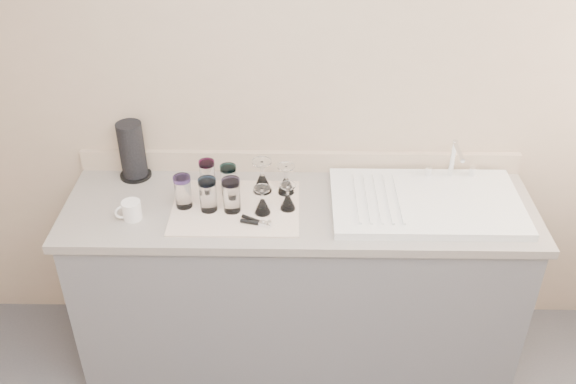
{
  "coord_description": "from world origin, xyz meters",
  "views": [
    {
      "loc": [
        -0.01,
        -1.1,
        2.5
      ],
      "look_at": [
        -0.05,
        1.15,
        1.0
      ],
      "focal_mm": 40.0,
      "sensor_mm": 36.0,
      "label": 1
    }
  ],
  "objects_px": {
    "tumbler_lavender": "(231,195)",
    "goblet_front_right": "(288,200)",
    "tumbler_purple": "(229,180)",
    "goblet_back_right": "(286,183)",
    "tumbler_cyan": "(207,175)",
    "can_opener": "(256,222)",
    "sink_unit": "(426,202)",
    "paper_towel_roll": "(132,151)",
    "tumbler_magenta": "(183,191)",
    "goblet_back_left": "(262,181)",
    "tumbler_blue": "(208,194)",
    "white_mug": "(131,210)",
    "goblet_front_left": "(262,204)"
  },
  "relations": [
    {
      "from": "can_opener",
      "to": "paper_towel_roll",
      "type": "height_order",
      "value": "paper_towel_roll"
    },
    {
      "from": "tumbler_cyan",
      "to": "goblet_front_right",
      "type": "bearing_deg",
      "value": -23.01
    },
    {
      "from": "sink_unit",
      "to": "goblet_back_left",
      "type": "height_order",
      "value": "sink_unit"
    },
    {
      "from": "sink_unit",
      "to": "tumbler_blue",
      "type": "distance_m",
      "value": 0.95
    },
    {
      "from": "tumbler_purple",
      "to": "goblet_back_right",
      "type": "relative_size",
      "value": 1.04
    },
    {
      "from": "tumbler_purple",
      "to": "goblet_front_left",
      "type": "bearing_deg",
      "value": -42.62
    },
    {
      "from": "tumbler_lavender",
      "to": "goblet_back_left",
      "type": "xyz_separation_m",
      "value": [
        0.12,
        0.15,
        -0.03
      ]
    },
    {
      "from": "tumbler_purple",
      "to": "tumbler_blue",
      "type": "bearing_deg",
      "value": -121.61
    },
    {
      "from": "goblet_front_right",
      "to": "tumbler_purple",
      "type": "bearing_deg",
      "value": 157.12
    },
    {
      "from": "tumbler_lavender",
      "to": "goblet_back_right",
      "type": "relative_size",
      "value": 1.13
    },
    {
      "from": "tumbler_magenta",
      "to": "paper_towel_roll",
      "type": "xyz_separation_m",
      "value": [
        -0.27,
        0.25,
        0.05
      ]
    },
    {
      "from": "tumbler_purple",
      "to": "can_opener",
      "type": "xyz_separation_m",
      "value": [
        0.13,
        -0.22,
        -0.06
      ]
    },
    {
      "from": "tumbler_blue",
      "to": "goblet_back_left",
      "type": "height_order",
      "value": "goblet_back_left"
    },
    {
      "from": "white_mug",
      "to": "tumbler_blue",
      "type": "bearing_deg",
      "value": 10.56
    },
    {
      "from": "tumbler_lavender",
      "to": "white_mug",
      "type": "bearing_deg",
      "value": -172.53
    },
    {
      "from": "sink_unit",
      "to": "tumbler_cyan",
      "type": "height_order",
      "value": "sink_unit"
    },
    {
      "from": "goblet_back_right",
      "to": "paper_towel_roll",
      "type": "relative_size",
      "value": 0.5
    },
    {
      "from": "tumbler_purple",
      "to": "goblet_back_right",
      "type": "xyz_separation_m",
      "value": [
        0.25,
        0.02,
        -0.03
      ]
    },
    {
      "from": "tumbler_cyan",
      "to": "can_opener",
      "type": "height_order",
      "value": "tumbler_cyan"
    },
    {
      "from": "tumbler_blue",
      "to": "paper_towel_roll",
      "type": "distance_m",
      "value": 0.47
    },
    {
      "from": "tumbler_cyan",
      "to": "white_mug",
      "type": "xyz_separation_m",
      "value": [
        -0.3,
        -0.23,
        -0.04
      ]
    },
    {
      "from": "goblet_back_right",
      "to": "paper_towel_roll",
      "type": "distance_m",
      "value": 0.72
    },
    {
      "from": "goblet_front_right",
      "to": "tumbler_blue",
      "type": "bearing_deg",
      "value": -177.87
    },
    {
      "from": "goblet_front_right",
      "to": "paper_towel_roll",
      "type": "relative_size",
      "value": 0.44
    },
    {
      "from": "tumbler_purple",
      "to": "goblet_back_right",
      "type": "distance_m",
      "value": 0.25
    },
    {
      "from": "tumbler_lavender",
      "to": "goblet_front_right",
      "type": "bearing_deg",
      "value": 4.1
    },
    {
      "from": "sink_unit",
      "to": "tumbler_cyan",
      "type": "xyz_separation_m",
      "value": [
        -0.97,
        0.11,
        0.06
      ]
    },
    {
      "from": "tumbler_cyan",
      "to": "white_mug",
      "type": "height_order",
      "value": "tumbler_cyan"
    },
    {
      "from": "white_mug",
      "to": "paper_towel_roll",
      "type": "height_order",
      "value": "paper_towel_roll"
    },
    {
      "from": "tumbler_purple",
      "to": "tumbler_blue",
      "type": "relative_size",
      "value": 0.94
    },
    {
      "from": "sink_unit",
      "to": "goblet_back_right",
      "type": "xyz_separation_m",
      "value": [
        -0.61,
        0.09,
        0.03
      ]
    },
    {
      "from": "goblet_back_right",
      "to": "tumbler_purple",
      "type": "bearing_deg",
      "value": -176.29
    },
    {
      "from": "tumbler_cyan",
      "to": "tumbler_lavender",
      "type": "relative_size",
      "value": 0.91
    },
    {
      "from": "sink_unit",
      "to": "tumbler_purple",
      "type": "height_order",
      "value": "sink_unit"
    },
    {
      "from": "sink_unit",
      "to": "goblet_back_right",
      "type": "relative_size",
      "value": 6.0
    },
    {
      "from": "tumbler_magenta",
      "to": "can_opener",
      "type": "height_order",
      "value": "tumbler_magenta"
    },
    {
      "from": "tumbler_lavender",
      "to": "can_opener",
      "type": "height_order",
      "value": "tumbler_lavender"
    },
    {
      "from": "tumbler_magenta",
      "to": "can_opener",
      "type": "relative_size",
      "value": 1.09
    },
    {
      "from": "tumbler_purple",
      "to": "paper_towel_roll",
      "type": "height_order",
      "value": "paper_towel_roll"
    },
    {
      "from": "tumbler_cyan",
      "to": "tumbler_blue",
      "type": "bearing_deg",
      "value": -82.15
    },
    {
      "from": "tumbler_blue",
      "to": "goblet_front_left",
      "type": "bearing_deg",
      "value": -4.88
    },
    {
      "from": "sink_unit",
      "to": "white_mug",
      "type": "relative_size",
      "value": 6.73
    },
    {
      "from": "white_mug",
      "to": "goblet_front_right",
      "type": "bearing_deg",
      "value": 6.26
    },
    {
      "from": "sink_unit",
      "to": "goblet_front_right",
      "type": "xyz_separation_m",
      "value": [
        -0.6,
        -0.04,
        0.03
      ]
    },
    {
      "from": "tumbler_purple",
      "to": "goblet_back_left",
      "type": "bearing_deg",
      "value": 10.24
    },
    {
      "from": "goblet_back_right",
      "to": "can_opener",
      "type": "xyz_separation_m",
      "value": [
        -0.12,
        -0.24,
        -0.04
      ]
    },
    {
      "from": "tumbler_magenta",
      "to": "goblet_back_right",
      "type": "distance_m",
      "value": 0.46
    },
    {
      "from": "tumbler_blue",
      "to": "tumbler_lavender",
      "type": "relative_size",
      "value": 0.99
    },
    {
      "from": "tumbler_cyan",
      "to": "goblet_back_right",
      "type": "distance_m",
      "value": 0.35
    },
    {
      "from": "tumbler_cyan",
      "to": "tumbler_purple",
      "type": "xyz_separation_m",
      "value": [
        0.1,
        -0.04,
        0.0
      ]
    }
  ]
}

